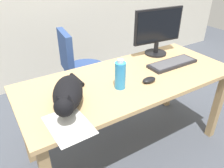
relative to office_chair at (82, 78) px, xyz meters
The scene contains 9 objects.
ground_plane 0.84m from the office_chair, 83.98° to the right, with size 8.00×8.00×0.00m, color #474C56.
desk 0.78m from the office_chair, 83.98° to the right, with size 1.67×0.72×0.72m.
office_chair is the anchor object (origin of this frame).
monitor 0.93m from the office_chair, 41.80° to the right, with size 0.48×0.20×0.42m.
keyboard 0.97m from the office_chair, 55.72° to the right, with size 0.44×0.15×0.03m.
cat 1.04m from the office_chair, 118.25° to the right, with size 0.33×0.55×0.20m.
computer_mouse 0.96m from the office_chair, 79.94° to the right, with size 0.11×0.06×0.04m, color black.
paper_sheet 1.19m from the office_chair, 117.33° to the right, with size 0.21×0.30×0.00m, color white.
water_bottle 0.94m from the office_chair, 94.61° to the right, with size 0.08×0.08×0.21m.
Camera 1 is at (-0.89, -1.19, 1.53)m, focal length 35.70 mm.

